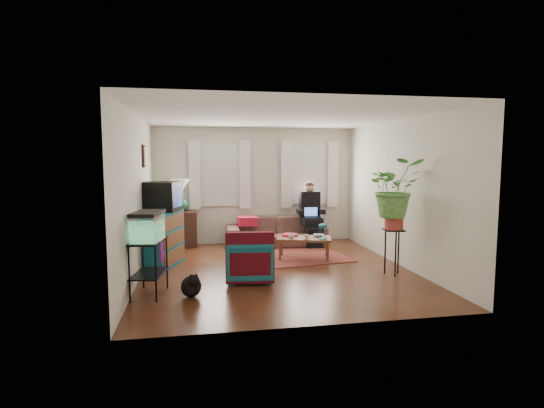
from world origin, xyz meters
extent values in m
cube|color=#4F2B14|center=(0.00, 0.00, 0.00)|extent=(4.50, 5.00, 0.01)
cube|color=white|center=(0.00, 0.00, 2.60)|extent=(4.50, 5.00, 0.01)
cube|color=silver|center=(0.00, 2.50, 1.30)|extent=(4.50, 0.01, 2.60)
cube|color=silver|center=(0.00, -2.50, 1.30)|extent=(4.50, 0.01, 2.60)
cube|color=silver|center=(-2.25, 0.00, 1.30)|extent=(0.01, 5.00, 2.60)
cube|color=silver|center=(2.25, 0.00, 1.30)|extent=(0.01, 5.00, 2.60)
cube|color=white|center=(-0.80, 2.48, 1.55)|extent=(1.08, 0.04, 1.38)
cube|color=white|center=(1.25, 2.48, 1.55)|extent=(1.08, 0.04, 1.38)
cube|color=white|center=(-0.80, 2.40, 1.55)|extent=(1.36, 0.06, 1.50)
cube|color=white|center=(1.25, 2.40, 1.55)|extent=(1.36, 0.06, 1.50)
cube|color=#3D2616|center=(-2.21, 0.85, 1.95)|extent=(0.04, 0.32, 0.40)
cube|color=maroon|center=(0.49, 0.94, 0.01)|extent=(2.20, 1.86, 0.01)
imported|color=brown|center=(0.39, 2.05, 0.42)|extent=(2.19, 0.94, 0.84)
cube|color=#3C1F16|center=(-1.65, 2.28, 0.39)|extent=(0.65, 0.65, 0.78)
cube|color=navy|center=(-1.99, 0.63, 0.49)|extent=(0.85, 1.20, 0.98)
cube|color=black|center=(-1.94, 0.73, 1.24)|extent=(0.74, 0.70, 0.52)
cube|color=black|center=(-2.00, -1.01, 0.39)|extent=(0.50, 0.75, 0.78)
cube|color=#7FD899|center=(-2.00, -1.01, 0.99)|extent=(0.45, 0.69, 0.41)
ellipsoid|color=black|center=(-1.43, -1.21, 0.18)|extent=(0.36, 0.48, 0.37)
imported|color=#104D61|center=(-0.52, -0.53, 0.36)|extent=(0.78, 0.74, 0.72)
cube|color=#9E0A0A|center=(-0.56, -0.81, 0.51)|extent=(0.74, 0.25, 0.60)
cube|color=brown|center=(0.67, 0.70, 0.21)|extent=(1.12, 0.80, 0.42)
imported|color=white|center=(0.43, 0.67, 0.46)|extent=(0.14, 0.14, 0.09)
imported|color=beige|center=(0.67, 0.53, 0.46)|extent=(0.11, 0.11, 0.09)
imported|color=white|center=(0.96, 0.72, 0.44)|extent=(0.24, 0.24, 0.05)
cylinder|color=#B21414|center=(0.44, 0.90, 0.44)|extent=(0.38, 0.38, 0.04)
cube|color=black|center=(1.83, -0.64, 0.38)|extent=(0.36, 0.36, 0.76)
imported|color=#599947|center=(1.83, -0.64, 1.28)|extent=(0.96, 0.87, 0.96)
camera|label=1|loc=(-1.35, -7.00, 1.89)|focal=28.00mm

